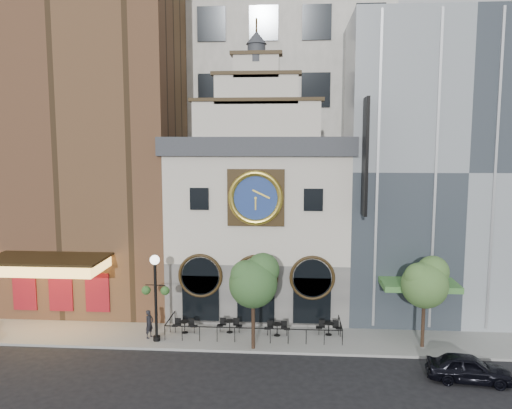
{
  "coord_description": "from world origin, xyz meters",
  "views": [
    {
      "loc": [
        2.32,
        -27.15,
        11.94
      ],
      "look_at": [
        -0.14,
        6.0,
        7.86
      ],
      "focal_mm": 35.0,
      "sensor_mm": 36.0,
      "label": 1
    }
  ],
  "objects_px": {
    "bistro_3": "(329,328)",
    "bistro_1": "(230,325)",
    "car_right": "(469,368)",
    "tree_right": "(425,281)",
    "lamppost": "(155,288)",
    "tree_left": "(254,280)",
    "pedestrian": "(149,324)",
    "bistro_2": "(277,328)",
    "bistro_0": "(185,326)"
  },
  "relations": [
    {
      "from": "bistro_2",
      "to": "pedestrian",
      "type": "height_order",
      "value": "pedestrian"
    },
    {
      "from": "bistro_3",
      "to": "tree_right",
      "type": "height_order",
      "value": "tree_right"
    },
    {
      "from": "bistro_2",
      "to": "tree_left",
      "type": "height_order",
      "value": "tree_left"
    },
    {
      "from": "tree_right",
      "to": "bistro_0",
      "type": "bearing_deg",
      "value": 175.83
    },
    {
      "from": "lamppost",
      "to": "tree_right",
      "type": "height_order",
      "value": "tree_right"
    },
    {
      "from": "bistro_3",
      "to": "lamppost",
      "type": "height_order",
      "value": "lamppost"
    },
    {
      "from": "pedestrian",
      "to": "lamppost",
      "type": "distance_m",
      "value": 2.49
    },
    {
      "from": "car_right",
      "to": "pedestrian",
      "type": "bearing_deg",
      "value": 84.09
    },
    {
      "from": "bistro_1",
      "to": "tree_right",
      "type": "xyz_separation_m",
      "value": [
        11.54,
        -1.32,
        3.45
      ]
    },
    {
      "from": "pedestrian",
      "to": "car_right",
      "type": "bearing_deg",
      "value": -78.92
    },
    {
      "from": "bistro_2",
      "to": "bistro_3",
      "type": "relative_size",
      "value": 1.0
    },
    {
      "from": "bistro_1",
      "to": "car_right",
      "type": "bearing_deg",
      "value": -22.21
    },
    {
      "from": "bistro_0",
      "to": "tree_right",
      "type": "distance_m",
      "value": 14.78
    },
    {
      "from": "lamppost",
      "to": "bistro_3",
      "type": "bearing_deg",
      "value": 9.54
    },
    {
      "from": "tree_right",
      "to": "tree_left",
      "type": "bearing_deg",
      "value": -174.4
    },
    {
      "from": "bistro_0",
      "to": "bistro_1",
      "type": "height_order",
      "value": "same"
    },
    {
      "from": "bistro_3",
      "to": "bistro_1",
      "type": "bearing_deg",
      "value": -179.52
    },
    {
      "from": "bistro_2",
      "to": "car_right",
      "type": "distance_m",
      "value": 10.98
    },
    {
      "from": "bistro_1",
      "to": "car_right",
      "type": "distance_m",
      "value": 13.83
    },
    {
      "from": "pedestrian",
      "to": "bistro_1",
      "type": "bearing_deg",
      "value": -51.97
    },
    {
      "from": "bistro_2",
      "to": "car_right",
      "type": "bearing_deg",
      "value": -26.64
    },
    {
      "from": "bistro_1",
      "to": "tree_right",
      "type": "relative_size",
      "value": 0.3
    },
    {
      "from": "bistro_1",
      "to": "lamppost",
      "type": "xyz_separation_m",
      "value": [
        -4.21,
        -1.63,
        2.79
      ]
    },
    {
      "from": "bistro_2",
      "to": "tree_left",
      "type": "distance_m",
      "value": 4.31
    },
    {
      "from": "bistro_2",
      "to": "lamppost",
      "type": "height_order",
      "value": "lamppost"
    },
    {
      "from": "tree_left",
      "to": "lamppost",
      "type": "bearing_deg",
      "value": 173.66
    },
    {
      "from": "car_right",
      "to": "pedestrian",
      "type": "height_order",
      "value": "pedestrian"
    },
    {
      "from": "bistro_1",
      "to": "bistro_2",
      "type": "height_order",
      "value": "same"
    },
    {
      "from": "bistro_3",
      "to": "car_right",
      "type": "relative_size",
      "value": 0.39
    },
    {
      "from": "bistro_0",
      "to": "lamppost",
      "type": "xyz_separation_m",
      "value": [
        -1.42,
        -1.35,
        2.79
      ]
    },
    {
      "from": "bistro_0",
      "to": "bistro_2",
      "type": "bearing_deg",
      "value": -0.25
    },
    {
      "from": "bistro_3",
      "to": "tree_right",
      "type": "bearing_deg",
      "value": -14.38
    },
    {
      "from": "bistro_3",
      "to": "pedestrian",
      "type": "bearing_deg",
      "value": -173.51
    },
    {
      "from": "bistro_2",
      "to": "car_right",
      "type": "xyz_separation_m",
      "value": [
        9.81,
        -4.92,
        0.08
      ]
    },
    {
      "from": "lamppost",
      "to": "tree_right",
      "type": "bearing_deg",
      "value": 1.45
    },
    {
      "from": "lamppost",
      "to": "tree_left",
      "type": "relative_size",
      "value": 0.94
    },
    {
      "from": "bistro_2",
      "to": "bistro_3",
      "type": "bearing_deg",
      "value": 6.4
    },
    {
      "from": "bistro_2",
      "to": "tree_right",
      "type": "relative_size",
      "value": 0.3
    },
    {
      "from": "bistro_1",
      "to": "bistro_3",
      "type": "height_order",
      "value": "same"
    },
    {
      "from": "car_right",
      "to": "tree_right",
      "type": "bearing_deg",
      "value": 24.88
    },
    {
      "from": "bistro_3",
      "to": "lamppost",
      "type": "bearing_deg",
      "value": -170.81
    },
    {
      "from": "bistro_0",
      "to": "car_right",
      "type": "distance_m",
      "value": 16.36
    },
    {
      "from": "car_right",
      "to": "lamppost",
      "type": "distance_m",
      "value": 17.6
    },
    {
      "from": "bistro_1",
      "to": "car_right",
      "type": "xyz_separation_m",
      "value": [
        12.8,
        -5.23,
        0.08
      ]
    },
    {
      "from": "bistro_1",
      "to": "bistro_2",
      "type": "xyz_separation_m",
      "value": [
        2.99,
        -0.3,
        0.0
      ]
    },
    {
      "from": "car_right",
      "to": "bistro_3",
      "type": "bearing_deg",
      "value": 58.47
    },
    {
      "from": "bistro_1",
      "to": "tree_left",
      "type": "relative_size",
      "value": 0.28
    },
    {
      "from": "car_right",
      "to": "lamppost",
      "type": "relative_size",
      "value": 0.77
    },
    {
      "from": "bistro_0",
      "to": "bistro_2",
      "type": "relative_size",
      "value": 1.0
    },
    {
      "from": "lamppost",
      "to": "tree_left",
      "type": "height_order",
      "value": "tree_left"
    }
  ]
}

